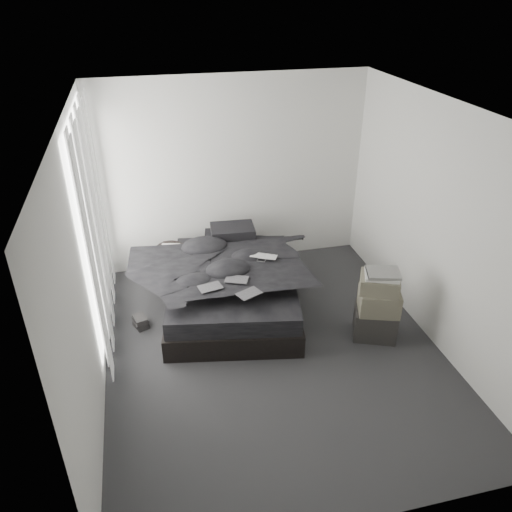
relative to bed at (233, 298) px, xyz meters
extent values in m
cube|color=#2C2C2E|center=(0.27, -0.89, -0.14)|extent=(3.60, 4.20, 0.01)
cube|color=white|center=(0.27, -0.89, 2.46)|extent=(3.60, 4.20, 0.01)
cube|color=silver|center=(0.27, 1.21, 1.16)|extent=(3.60, 0.01, 2.60)
cube|color=silver|center=(0.27, -2.99, 1.16)|extent=(3.60, 0.01, 2.60)
cube|color=silver|center=(-1.53, -0.89, 1.16)|extent=(0.01, 4.20, 2.60)
cube|color=silver|center=(2.07, -0.89, 1.16)|extent=(0.01, 4.20, 2.60)
cube|color=white|center=(-1.51, 0.01, 1.21)|extent=(0.02, 2.00, 2.30)
cube|color=white|center=(-1.46, 0.01, 1.14)|extent=(0.06, 2.12, 2.48)
cube|color=black|center=(0.00, 0.00, 0.00)|extent=(1.86, 2.25, 0.27)
cube|color=black|center=(0.00, 0.00, 0.24)|extent=(1.79, 2.18, 0.21)
imported|color=black|center=(-0.01, -0.05, 0.47)|extent=(1.77, 1.95, 0.23)
cube|color=black|center=(0.09, 0.78, 0.42)|extent=(0.67, 0.51, 0.14)
cube|color=black|center=(0.16, 0.74, 0.55)|extent=(0.59, 0.43, 0.13)
imported|color=silver|center=(0.37, -0.02, 0.60)|extent=(0.38, 0.33, 0.03)
cube|color=black|center=(-0.34, -0.48, 0.59)|extent=(0.28, 0.21, 0.01)
cube|color=black|center=(-0.02, -0.39, 0.59)|extent=(0.30, 0.25, 0.01)
cube|color=black|center=(0.05, -0.70, 0.60)|extent=(0.30, 0.26, 0.01)
cylinder|color=black|center=(-0.68, 0.65, 0.16)|extent=(0.43, 0.43, 0.60)
cube|color=white|center=(-0.68, 0.64, 0.47)|extent=(0.27, 0.22, 0.01)
cube|color=black|center=(-1.14, -0.14, -0.07)|extent=(0.19, 0.23, 0.14)
cube|color=black|center=(1.47, -0.92, 0.04)|extent=(0.57, 0.52, 0.35)
cube|color=#605C4B|center=(1.47, -0.94, 0.34)|extent=(0.52, 0.47, 0.26)
cube|color=#605C4B|center=(1.46, -0.92, 0.57)|extent=(0.52, 0.48, 0.18)
cube|color=silver|center=(1.47, -0.92, 0.68)|extent=(0.44, 0.40, 0.04)
cube|color=silver|center=(1.47, -0.94, 0.71)|extent=(0.41, 0.36, 0.03)
camera|label=1|loc=(-0.92, -5.05, 3.49)|focal=35.00mm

